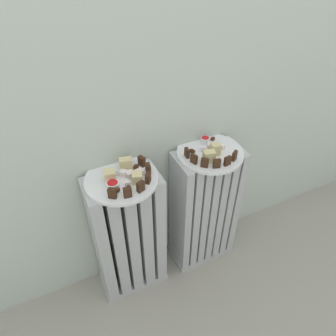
# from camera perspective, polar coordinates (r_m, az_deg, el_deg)

# --- Properties ---
(ground_plane) EXTENTS (6.00, 6.00, 0.00)m
(ground_plane) POSITION_cam_1_polar(r_m,az_deg,el_deg) (1.60, 4.71, -24.27)
(ground_plane) COLOR gray
(radiator_left) EXTENTS (0.31, 0.17, 0.65)m
(radiator_left) POSITION_cam_1_polar(r_m,az_deg,el_deg) (1.42, -7.12, -12.18)
(radiator_left) COLOR #B2B2B7
(radiator_left) RESTS_ON ground_plane
(radiator_right) EXTENTS (0.31, 0.17, 0.65)m
(radiator_right) POSITION_cam_1_polar(r_m,az_deg,el_deg) (1.53, 6.53, -7.37)
(radiator_right) COLOR #B2B2B7
(radiator_right) RESTS_ON ground_plane
(plate_left) EXTENTS (0.27, 0.27, 0.01)m
(plate_left) POSITION_cam_1_polar(r_m,az_deg,el_deg) (1.18, -8.42, -2.01)
(plate_left) COLOR white
(plate_left) RESTS_ON radiator_left
(plate_right) EXTENTS (0.27, 0.27, 0.01)m
(plate_right) POSITION_cam_1_polar(r_m,az_deg,el_deg) (1.30, 7.61, 2.76)
(plate_right) COLOR white
(plate_right) RESTS_ON radiator_right
(dark_cake_slice_left_0) EXTENTS (0.03, 0.03, 0.04)m
(dark_cake_slice_left_0) POSITION_cam_1_polar(r_m,az_deg,el_deg) (1.09, -10.04, -4.53)
(dark_cake_slice_left_0) COLOR #382114
(dark_cake_slice_left_0) RESTS_ON plate_left
(dark_cake_slice_left_1) EXTENTS (0.03, 0.02, 0.04)m
(dark_cake_slice_left_1) POSITION_cam_1_polar(r_m,az_deg,el_deg) (1.08, -7.33, -4.40)
(dark_cake_slice_left_1) COLOR #382114
(dark_cake_slice_left_1) RESTS_ON plate_left
(dark_cake_slice_left_2) EXTENTS (0.03, 0.03, 0.04)m
(dark_cake_slice_left_2) POSITION_cam_1_polar(r_m,az_deg,el_deg) (1.10, -4.97, -3.37)
(dark_cake_slice_left_2) COLOR #382114
(dark_cake_slice_left_2) RESTS_ON plate_left
(dark_cake_slice_left_3) EXTENTS (0.03, 0.03, 0.04)m
(dark_cake_slice_left_3) POSITION_cam_1_polar(r_m,az_deg,el_deg) (1.13, -3.64, -1.78)
(dark_cake_slice_left_3) COLOR #382114
(dark_cake_slice_left_3) RESTS_ON plate_left
(dark_cake_slice_left_4) EXTENTS (0.02, 0.03, 0.04)m
(dark_cake_slice_left_4) POSITION_cam_1_polar(r_m,az_deg,el_deg) (1.17, -3.61, -0.11)
(dark_cake_slice_left_4) COLOR #382114
(dark_cake_slice_left_4) RESTS_ON plate_left
(dark_cake_slice_left_5) EXTENTS (0.02, 0.03, 0.04)m
(dark_cake_slice_left_5) POSITION_cam_1_polar(r_m,az_deg,el_deg) (1.21, -4.79, 1.23)
(dark_cake_slice_left_5) COLOR #382114
(dark_cake_slice_left_5) RESTS_ON plate_left
(marble_cake_slice_left_0) EXTENTS (0.05, 0.05, 0.04)m
(marble_cake_slice_left_0) POSITION_cam_1_polar(r_m,az_deg,el_deg) (1.14, -5.58, -1.76)
(marble_cake_slice_left_0) COLOR beige
(marble_cake_slice_left_0) RESTS_ON plate_left
(marble_cake_slice_left_1) EXTENTS (0.05, 0.04, 0.04)m
(marble_cake_slice_left_1) POSITION_cam_1_polar(r_m,az_deg,el_deg) (1.20, -7.64, 0.83)
(marble_cake_slice_left_1) COLOR beige
(marble_cake_slice_left_1) RESTS_ON plate_left
(marble_cake_slice_left_2) EXTENTS (0.04, 0.04, 0.05)m
(marble_cake_slice_left_2) POSITION_cam_1_polar(r_m,az_deg,el_deg) (1.15, -10.49, -1.42)
(marble_cake_slice_left_2) COLOR beige
(marble_cake_slice_left_2) RESTS_ON plate_left
(turkish_delight_left_0) EXTENTS (0.03, 0.03, 0.02)m
(turkish_delight_left_0) POSITION_cam_1_polar(r_m,az_deg,el_deg) (1.17, -8.10, -0.96)
(turkish_delight_left_0) COLOR white
(turkish_delight_left_0) RESTS_ON plate_left
(turkish_delight_left_1) EXTENTS (0.03, 0.03, 0.03)m
(turkish_delight_left_1) POSITION_cam_1_polar(r_m,az_deg,el_deg) (1.17, -5.16, -0.87)
(turkish_delight_left_1) COLOR white
(turkish_delight_left_1) RESTS_ON plate_left
(turkish_delight_left_2) EXTENTS (0.02, 0.02, 0.02)m
(turkish_delight_left_2) POSITION_cam_1_polar(r_m,az_deg,el_deg) (1.13, -7.34, -2.74)
(turkish_delight_left_2) COLOR white
(turkish_delight_left_2) RESTS_ON plate_left
(turkish_delight_left_3) EXTENTS (0.03, 0.03, 0.03)m
(turkish_delight_left_3) POSITION_cam_1_polar(r_m,az_deg,el_deg) (1.16, -6.90, -1.18)
(turkish_delight_left_3) COLOR white
(turkish_delight_left_3) RESTS_ON plate_left
(medjool_date_left_0) EXTENTS (0.03, 0.03, 0.01)m
(medjool_date_left_0) POSITION_cam_1_polar(r_m,az_deg,el_deg) (1.12, -7.15, -3.57)
(medjool_date_left_0) COLOR #3D1E0F
(medjool_date_left_0) RESTS_ON plate_left
(medjool_date_left_1) EXTENTS (0.03, 0.03, 0.02)m
(medjool_date_left_1) POSITION_cam_1_polar(r_m,az_deg,el_deg) (1.20, -5.85, 0.24)
(medjool_date_left_1) COLOR #3D1E0F
(medjool_date_left_1) RESTS_ON plate_left
(medjool_date_left_2) EXTENTS (0.03, 0.02, 0.02)m
(medjool_date_left_2) POSITION_cam_1_polar(r_m,az_deg,el_deg) (1.12, -9.19, -3.92)
(medjool_date_left_2) COLOR #3D1E0F
(medjool_date_left_2) RESTS_ON plate_left
(jam_bowl_left) EXTENTS (0.05, 0.05, 0.02)m
(jam_bowl_left) POSITION_cam_1_polar(r_m,az_deg,el_deg) (1.13, -9.97, -2.98)
(jam_bowl_left) COLOR white
(jam_bowl_left) RESTS_ON plate_left
(dark_cake_slice_right_0) EXTENTS (0.01, 0.03, 0.04)m
(dark_cake_slice_right_0) POSITION_cam_1_polar(r_m,az_deg,el_deg) (1.25, 3.46, 2.74)
(dark_cake_slice_right_0) COLOR #382114
(dark_cake_slice_right_0) RESTS_ON plate_right
(dark_cake_slice_right_1) EXTENTS (0.02, 0.03, 0.04)m
(dark_cake_slice_right_1) POSITION_cam_1_polar(r_m,az_deg,el_deg) (1.22, 4.71, 1.65)
(dark_cake_slice_right_1) COLOR #382114
(dark_cake_slice_right_1) RESTS_ON plate_right
(dark_cake_slice_right_2) EXTENTS (0.03, 0.03, 0.04)m
(dark_cake_slice_right_2) POSITION_cam_1_polar(r_m,az_deg,el_deg) (1.21, 6.64, 0.94)
(dark_cake_slice_right_2) COLOR #382114
(dark_cake_slice_right_2) RESTS_ON plate_right
(dark_cake_slice_right_3) EXTENTS (0.03, 0.02, 0.04)m
(dark_cake_slice_right_3) POSITION_cam_1_polar(r_m,az_deg,el_deg) (1.21, 8.81, 0.80)
(dark_cake_slice_right_3) COLOR #382114
(dark_cake_slice_right_3) RESTS_ON plate_right
(dark_cake_slice_right_4) EXTENTS (0.03, 0.02, 0.04)m
(dark_cake_slice_right_4) POSITION_cam_1_polar(r_m,az_deg,el_deg) (1.23, 10.71, 1.26)
(dark_cake_slice_right_4) COLOR #382114
(dark_cake_slice_right_4) RESTS_ON plate_right
(dark_cake_slice_right_5) EXTENTS (0.03, 0.03, 0.04)m
(dark_cake_slice_right_5) POSITION_cam_1_polar(r_m,az_deg,el_deg) (1.26, 11.94, 2.18)
(dark_cake_slice_right_5) COLOR #382114
(dark_cake_slice_right_5) RESTS_ON plate_right
(marble_cake_slice_right_0) EXTENTS (0.05, 0.04, 0.05)m
(marble_cake_slice_right_0) POSITION_cam_1_polar(r_m,az_deg,el_deg) (1.23, 7.43, 2.05)
(marble_cake_slice_right_0) COLOR beige
(marble_cake_slice_right_0) RESTS_ON plate_right
(marble_cake_slice_right_1) EXTENTS (0.04, 0.04, 0.05)m
(marble_cake_slice_right_1) POSITION_cam_1_polar(r_m,az_deg,el_deg) (1.27, 8.56, 3.37)
(marble_cake_slice_right_1) COLOR beige
(marble_cake_slice_right_1) RESTS_ON plate_right
(turkish_delight_right_0) EXTENTS (0.03, 0.03, 0.02)m
(turkish_delight_right_0) POSITION_cam_1_polar(r_m,az_deg,el_deg) (1.32, 9.84, 3.78)
(turkish_delight_right_0) COLOR white
(turkish_delight_right_0) RESTS_ON plate_right
(turkish_delight_right_1) EXTENTS (0.03, 0.03, 0.02)m
(turkish_delight_right_1) POSITION_cam_1_polar(r_m,az_deg,el_deg) (1.31, 7.64, 3.99)
(turkish_delight_right_1) COLOR white
(turkish_delight_right_1) RESTS_ON plate_right
(turkish_delight_right_2) EXTENTS (0.03, 0.03, 0.02)m
(turkish_delight_right_2) POSITION_cam_1_polar(r_m,az_deg,el_deg) (1.29, 6.49, 3.45)
(turkish_delight_right_2) COLOR white
(turkish_delight_right_2) RESTS_ON plate_right
(medjool_date_right_0) EXTENTS (0.03, 0.03, 0.01)m
(medjool_date_right_0) POSITION_cam_1_polar(r_m,az_deg,el_deg) (1.36, 8.10, 5.30)
(medjool_date_right_0) COLOR #3D1E0F
(medjool_date_right_0) RESTS_ON plate_right
(medjool_date_right_1) EXTENTS (0.03, 0.03, 0.02)m
(medjool_date_right_1) POSITION_cam_1_polar(r_m,az_deg,el_deg) (1.28, 4.39, 3.09)
(medjool_date_right_1) COLOR #3D1E0F
(medjool_date_right_1) RESTS_ON plate_right
(jam_bowl_right) EXTENTS (0.04, 0.04, 0.03)m
(jam_bowl_right) POSITION_cam_1_polar(r_m,az_deg,el_deg) (1.34, 6.73, 5.10)
(jam_bowl_right) COLOR white
(jam_bowl_right) RESTS_ON plate_right
(fork) EXTENTS (0.06, 0.09, 0.00)m
(fork) POSITION_cam_1_polar(r_m,az_deg,el_deg) (1.17, -9.51, -1.92)
(fork) COLOR #B7B7BC
(fork) RESTS_ON plate_left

